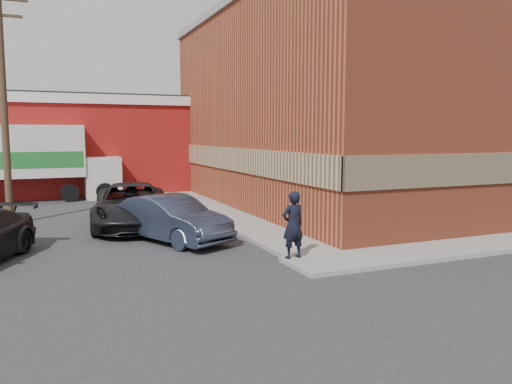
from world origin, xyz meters
name	(u,v)px	position (x,y,z in m)	size (l,w,h in m)	color
ground	(295,259)	(0.00, 0.00, 0.00)	(90.00, 90.00, 0.00)	#28282B
brick_building	(365,108)	(8.50, 9.00, 4.68)	(14.25, 18.25, 9.36)	#AC482C
sidewalk_west	(214,210)	(0.60, 9.00, 0.06)	(1.80, 18.00, 0.12)	gray
warehouse	(48,144)	(-6.00, 20.00, 2.81)	(16.30, 8.30, 5.60)	maroon
utility_pole	(3,98)	(-7.50, 9.00, 4.75)	(2.00, 0.26, 9.00)	#4B3625
man	(293,225)	(-0.20, -0.25, 1.02)	(0.65, 0.43, 1.79)	black
sedan	(171,219)	(-2.57, 3.61, 0.73)	(1.54, 4.43, 1.46)	#2D364B
suv_a	(132,205)	(-3.32, 6.62, 0.80)	(2.66, 5.78, 1.60)	black
box_truck	(37,157)	(-6.57, 15.86, 2.22)	(7.83, 2.49, 3.85)	silver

